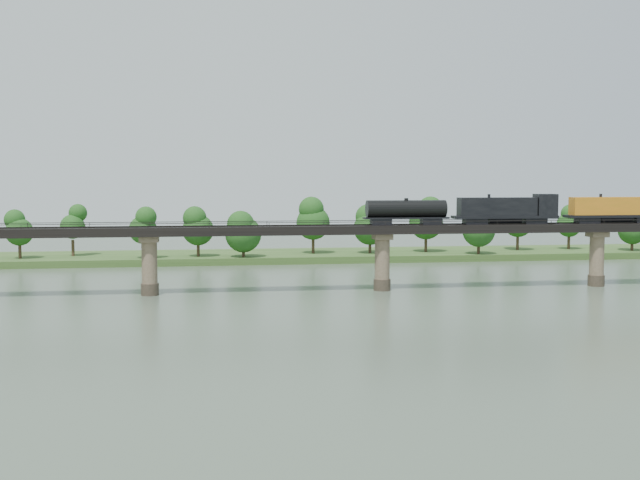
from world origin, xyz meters
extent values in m
plane|color=#3E4D3D|center=(0.00, 0.00, 0.00)|extent=(400.00, 400.00, 0.00)
cube|color=#315120|center=(0.00, 85.00, 0.80)|extent=(300.00, 24.00, 1.60)
cylinder|color=#473A2D|center=(-40.00, 30.00, 1.00)|extent=(3.00, 3.00, 2.00)
cylinder|color=#7F6B53|center=(-40.00, 30.00, 5.50)|extent=(2.60, 2.60, 9.00)
cube|color=#7F6B53|center=(-40.00, 30.00, 9.50)|extent=(3.20, 3.20, 1.00)
cylinder|color=#473A2D|center=(0.00, 30.00, 1.00)|extent=(3.00, 3.00, 2.00)
cylinder|color=#7F6B53|center=(0.00, 30.00, 5.50)|extent=(2.60, 2.60, 9.00)
cube|color=#7F6B53|center=(0.00, 30.00, 9.50)|extent=(3.20, 3.20, 1.00)
cylinder|color=#473A2D|center=(40.00, 30.00, 1.00)|extent=(3.00, 3.00, 2.00)
cylinder|color=#7F6B53|center=(40.00, 30.00, 5.50)|extent=(2.60, 2.60, 9.00)
cube|color=#7F6B53|center=(40.00, 30.00, 9.50)|extent=(3.20, 3.20, 1.00)
cube|color=black|center=(0.00, 30.00, 10.75)|extent=(220.00, 5.00, 1.50)
cube|color=black|center=(0.00, 29.25, 11.58)|extent=(220.00, 0.12, 0.16)
cube|color=black|center=(0.00, 30.75, 11.58)|extent=(220.00, 0.12, 0.16)
cube|color=black|center=(0.00, 27.60, 12.20)|extent=(220.00, 0.10, 0.10)
cube|color=black|center=(0.00, 32.40, 12.20)|extent=(220.00, 0.10, 0.10)
cube|color=black|center=(0.00, 27.60, 11.85)|extent=(0.08, 0.08, 0.70)
cube|color=black|center=(0.00, 32.40, 11.85)|extent=(0.08, 0.08, 0.70)
cylinder|color=#382619|center=(-71.77, 79.88, 3.24)|extent=(0.70, 0.70, 3.27)
sphere|color=#154413|center=(-71.77, 79.88, 7.60)|extent=(6.20, 6.20, 6.20)
sphere|color=#154413|center=(-71.77, 79.88, 10.32)|extent=(4.65, 4.65, 4.65)
cylinder|color=#382619|center=(-60.94, 84.18, 3.46)|extent=(0.70, 0.70, 3.71)
sphere|color=#154413|center=(-60.94, 84.18, 8.41)|extent=(5.67, 5.67, 5.67)
sphere|color=#154413|center=(-60.94, 84.18, 11.50)|extent=(4.25, 4.25, 4.25)
cylinder|color=#382619|center=(-44.43, 76.31, 3.35)|extent=(0.70, 0.70, 3.51)
sphere|color=#154413|center=(-44.43, 76.31, 8.03)|extent=(6.31, 6.31, 6.31)
sphere|color=#154413|center=(-44.43, 76.31, 10.96)|extent=(4.73, 4.73, 4.73)
cylinder|color=#382619|center=(-32.24, 78.84, 3.27)|extent=(0.70, 0.70, 3.34)
sphere|color=#154413|center=(-32.24, 78.84, 7.73)|extent=(7.18, 7.18, 7.18)
sphere|color=#154413|center=(-32.24, 78.84, 10.52)|extent=(5.39, 5.39, 5.39)
cylinder|color=#382619|center=(-22.01, 76.15, 3.01)|extent=(0.70, 0.70, 2.83)
sphere|color=#154413|center=(-22.01, 76.15, 6.78)|extent=(8.26, 8.26, 8.26)
sphere|color=#154413|center=(-22.01, 76.15, 9.14)|extent=(6.19, 6.19, 6.19)
cylinder|color=#382619|center=(-5.04, 82.68, 3.58)|extent=(0.70, 0.70, 3.96)
sphere|color=#154413|center=(-5.04, 82.68, 8.87)|extent=(8.07, 8.07, 8.07)
sphere|color=#154413|center=(-5.04, 82.68, 12.17)|extent=(6.05, 6.05, 6.05)
cylinder|color=#382619|center=(8.52, 81.14, 3.23)|extent=(0.70, 0.70, 3.27)
sphere|color=#154413|center=(8.52, 81.14, 7.59)|extent=(8.03, 8.03, 8.03)
sphere|color=#154413|center=(8.52, 81.14, 10.31)|extent=(6.02, 6.02, 6.02)
cylinder|color=#382619|center=(22.65, 82.31, 3.56)|extent=(0.70, 0.70, 3.92)
sphere|color=#154413|center=(22.65, 82.31, 8.79)|extent=(8.29, 8.29, 8.29)
sphere|color=#154413|center=(22.65, 82.31, 12.05)|extent=(6.21, 6.21, 6.21)
cylinder|color=#382619|center=(33.59, 75.35, 3.11)|extent=(0.70, 0.70, 3.02)
sphere|color=#154413|center=(33.59, 75.35, 7.15)|extent=(7.74, 7.74, 7.74)
sphere|color=#154413|center=(33.59, 75.35, 9.67)|extent=(5.80, 5.80, 5.80)
cylinder|color=#382619|center=(46.81, 84.03, 3.50)|extent=(0.70, 0.70, 3.80)
sphere|color=#154413|center=(46.81, 84.03, 8.56)|extent=(7.47, 7.47, 7.47)
sphere|color=#154413|center=(46.81, 84.03, 11.73)|extent=(5.60, 5.60, 5.60)
cylinder|color=#382619|center=(60.48, 84.26, 3.29)|extent=(0.70, 0.70, 3.38)
sphere|color=#154413|center=(60.48, 84.26, 7.80)|extent=(6.23, 6.23, 6.23)
sphere|color=#154413|center=(60.48, 84.26, 10.62)|extent=(4.67, 4.67, 4.67)
cylinder|color=#382619|center=(74.35, 78.39, 2.99)|extent=(0.70, 0.70, 2.77)
sphere|color=#154413|center=(74.35, 78.39, 6.68)|extent=(7.04, 7.04, 7.04)
sphere|color=#154413|center=(74.35, 78.39, 8.99)|extent=(5.28, 5.28, 5.28)
cube|color=black|center=(37.93, 30.00, 12.05)|extent=(4.02, 2.41, 1.11)
cube|color=black|center=(43.46, 30.00, 12.76)|extent=(19.11, 3.02, 0.50)
cube|color=orange|center=(41.96, 30.00, 14.62)|extent=(14.08, 2.72, 3.22)
cylinder|color=black|center=(43.46, 30.00, 12.20)|extent=(6.04, 1.41, 1.41)
cube|color=black|center=(27.87, 30.00, 12.05)|extent=(4.02, 2.41, 1.11)
cube|color=black|center=(16.81, 30.00, 12.05)|extent=(4.02, 2.41, 1.11)
cube|color=black|center=(22.34, 30.00, 12.76)|extent=(19.11, 3.02, 0.50)
cube|color=black|center=(20.83, 30.00, 14.62)|extent=(14.08, 2.72, 3.22)
cube|color=black|center=(29.89, 30.00, 14.92)|extent=(3.62, 3.02, 3.82)
cylinder|color=black|center=(22.34, 30.00, 12.20)|extent=(6.04, 1.41, 1.41)
cube|color=black|center=(8.76, 30.00, 12.05)|extent=(3.52, 2.21, 1.11)
cube|color=black|center=(-0.29, 30.00, 12.05)|extent=(3.52, 2.21, 1.11)
cube|color=black|center=(4.24, 30.00, 12.71)|extent=(15.09, 2.41, 0.30)
cylinder|color=black|center=(4.24, 30.00, 14.32)|extent=(14.08, 3.02, 3.02)
cylinder|color=black|center=(4.24, 30.00, 15.93)|extent=(0.70, 0.70, 0.50)
camera|label=1|loc=(-30.81, -106.54, 19.95)|focal=45.00mm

